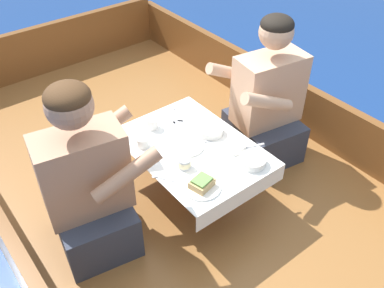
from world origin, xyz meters
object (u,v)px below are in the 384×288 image
person_port (88,186)px  coffee_cup_port (143,142)px  coffee_cup_starboard (152,123)px  sandwich (202,183)px  person_starboard (266,105)px  tin_can (184,163)px

person_port → coffee_cup_port: (0.39, 0.11, 0.01)m
person_port → coffee_cup_starboard: bearing=33.6°
sandwich → person_starboard: bearing=21.9°
sandwich → tin_can: 0.17m
person_port → person_starboard: size_ratio=1.01×
person_port → tin_can: 0.49m
coffee_cup_starboard → tin_can: size_ratio=1.42×
person_port → sandwich: size_ratio=7.63×
coffee_cup_starboard → sandwich: bearing=-98.5°
person_starboard → tin_can: (-0.72, -0.13, 0.01)m
sandwich → coffee_cup_starboard: coffee_cup_starboard is taller
coffee_cup_starboard → tin_can: 0.38m
sandwich → coffee_cup_port: 0.44m
person_port → sandwich: bearing=-26.2°
person_starboard → sandwich: size_ratio=7.54×
coffee_cup_port → coffee_cup_starboard: (0.13, 0.11, 0.01)m
sandwich → coffee_cup_starboard: size_ratio=1.30×
person_starboard → coffee_cup_port: 0.81m
person_starboard → coffee_cup_port: (-0.80, 0.14, 0.02)m
coffee_cup_port → coffee_cup_starboard: coffee_cup_starboard is taller
coffee_cup_port → tin_can: bearing=-75.0°
person_port → coffee_cup_port: person_port is taller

